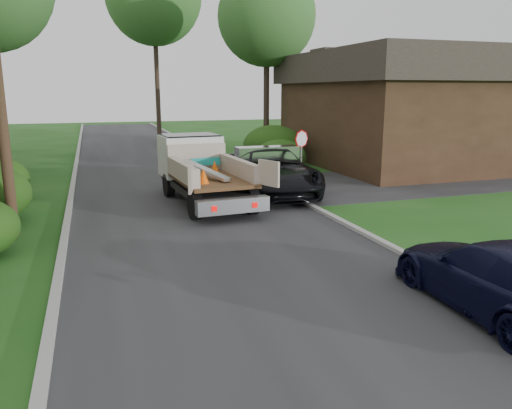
{
  "coord_description": "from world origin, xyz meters",
  "views": [
    {
      "loc": [
        -3.2,
        -10.37,
        4.06
      ],
      "look_at": [
        0.73,
        1.54,
        1.2
      ],
      "focal_mm": 35.0,
      "sensor_mm": 36.0,
      "label": 1
    }
  ],
  "objects": [
    {
      "name": "road",
      "position": [
        0.0,
        10.0,
        0.0
      ],
      "size": [
        8.0,
        90.0,
        0.02
      ],
      "primitive_type": "cube",
      "color": "#28282B",
      "rests_on": "ground"
    },
    {
      "name": "side_street",
      "position": [
        12.0,
        9.0,
        0.01
      ],
      "size": [
        16.0,
        7.0,
        0.02
      ],
      "primitive_type": "cube",
      "color": "#28282B",
      "rests_on": "ground"
    },
    {
      "name": "hedge_right_b",
      "position": [
        6.5,
        16.0,
        1.1
      ],
      "size": [
        3.38,
        3.38,
        2.21
      ],
      "primitive_type": "ellipsoid",
      "color": "#143B0D",
      "rests_on": "ground"
    },
    {
      "name": "curb_left",
      "position": [
        -4.1,
        10.0,
        0.06
      ],
      "size": [
        0.2,
        90.0,
        0.12
      ],
      "primitive_type": "cube",
      "color": "#9E9E99",
      "rests_on": "ground"
    },
    {
      "name": "hedge_right_a",
      "position": [
        5.8,
        13.0,
        0.85
      ],
      "size": [
        2.6,
        2.6,
        1.7
      ],
      "primitive_type": "ellipsoid",
      "color": "#143B0D",
      "rests_on": "ground"
    },
    {
      "name": "curb_right",
      "position": [
        4.1,
        10.0,
        0.06
      ],
      "size": [
        0.2,
        90.0,
        0.12
      ],
      "primitive_type": "cube",
      "color": "#9E9E99",
      "rests_on": "ground"
    },
    {
      "name": "navy_suv",
      "position": [
        3.8,
        -3.51,
        0.69
      ],
      "size": [
        2.17,
        4.87,
        1.39
      ],
      "primitive_type": "imported",
      "rotation": [
        0.0,
        0.0,
        3.09
      ],
      "color": "black",
      "rests_on": "ground"
    },
    {
      "name": "house_right",
      "position": [
        13.0,
        14.0,
        3.16
      ],
      "size": [
        9.72,
        12.96,
        6.2
      ],
      "rotation": [
        0.0,
        0.0,
        1.57
      ],
      "color": "#362316",
      "rests_on": "ground"
    },
    {
      "name": "flatbed_truck",
      "position": [
        0.6,
        8.17,
        1.3
      ],
      "size": [
        3.03,
        6.45,
        2.39
      ],
      "rotation": [
        0.0,
        0.0,
        0.07
      ],
      "color": "black",
      "rests_on": "ground"
    },
    {
      "name": "ground",
      "position": [
        0.0,
        0.0,
        0.0
      ],
      "size": [
        120.0,
        120.0,
        0.0
      ],
      "primitive_type": "plane",
      "color": "#1D4F16",
      "rests_on": "ground"
    },
    {
      "name": "tree_right_far",
      "position": [
        7.5,
        20.0,
        8.48
      ],
      "size": [
        6.0,
        6.0,
        11.5
      ],
      "color": "#2D2119",
      "rests_on": "ground"
    },
    {
      "name": "black_pickup",
      "position": [
        3.6,
        8.37,
        0.91
      ],
      "size": [
        3.76,
        6.84,
        1.82
      ],
      "primitive_type": "imported",
      "rotation": [
        0.0,
        0.0,
        -0.12
      ],
      "color": "black",
      "rests_on": "ground"
    },
    {
      "name": "stop_sign",
      "position": [
        5.2,
        9.0,
        1.78
      ],
      "size": [
        0.71,
        0.32,
        2.48
      ],
      "color": "slate",
      "rests_on": "ground"
    }
  ]
}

